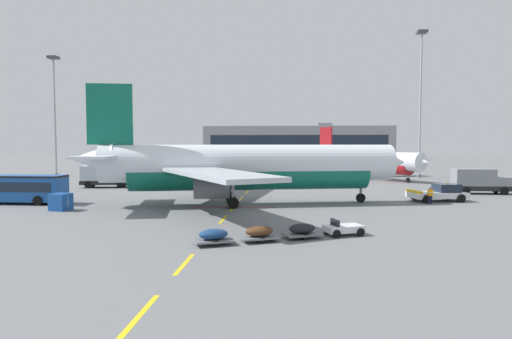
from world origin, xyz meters
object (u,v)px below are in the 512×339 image
at_px(airliner_foreground, 245,166).
at_px(ground_crew_worker, 430,194).
at_px(uld_cargo_container, 61,202).
at_px(apron_light_mast_near, 55,101).
at_px(airliner_mid_left, 364,161).
at_px(fuel_service_truck, 480,181).
at_px(apron_shuttle_bus, 8,187).
at_px(apron_light_mast_far, 421,88).
at_px(baggage_train, 281,232).
at_px(pushback_tug, 439,193).
at_px(ground_power_truck, 105,176).

xyz_separation_m(airliner_foreground, ground_crew_worker, (19.23, 1.57, -2.92)).
xyz_separation_m(uld_cargo_container, apron_light_mast_near, (-23.66, 41.73, 13.72)).
relative_size(airliner_mid_left, ground_crew_worker, 14.23).
height_order(fuel_service_truck, ground_crew_worker, fuel_service_truck).
relative_size(apron_shuttle_bus, apron_light_mast_far, 0.44).
bearing_deg(apron_shuttle_bus, fuel_service_truck, 13.67).
bearing_deg(airliner_mid_left, apron_light_mast_near, 179.03).
bearing_deg(ground_crew_worker, airliner_foreground, -175.32).
relative_size(airliner_foreground, apron_light_mast_near, 1.50).
bearing_deg(baggage_train, apron_shuttle_bus, 152.29).
bearing_deg(fuel_service_truck, ground_crew_worker, -132.13).
distance_m(baggage_train, apron_light_mast_near, 70.54).
relative_size(airliner_foreground, airliner_mid_left, 1.36).
xyz_separation_m(airliner_foreground, apron_light_mast_near, (-40.60, 36.42, 10.57)).
height_order(baggage_train, uld_cargo_container, uld_cargo_container).
xyz_separation_m(airliner_mid_left, uld_cargo_container, (-35.15, -40.73, -2.35)).
relative_size(pushback_tug, uld_cargo_container, 3.40).
bearing_deg(ground_power_truck, apron_light_mast_far, 23.77).
bearing_deg(uld_cargo_container, pushback_tug, 14.04).
bearing_deg(airliner_foreground, uld_cargo_container, -162.59).
distance_m(uld_cargo_container, apron_light_mast_far, 65.71).
bearing_deg(airliner_foreground, airliner_mid_left, 62.80).
bearing_deg(apron_shuttle_bus, airliner_foreground, 2.56).
xyz_separation_m(airliner_foreground, pushback_tug, (21.01, 4.18, -3.05)).
bearing_deg(baggage_train, fuel_service_truck, 49.06).
height_order(pushback_tug, fuel_service_truck, fuel_service_truck).
bearing_deg(ground_crew_worker, fuel_service_truck, 47.87).
height_order(airliner_foreground, ground_crew_worker, airliner_foreground).
bearing_deg(apron_light_mast_near, apron_shuttle_bus, -67.43).
bearing_deg(ground_crew_worker, ground_power_truck, 160.39).
xyz_separation_m(airliner_mid_left, ground_power_truck, (-40.32, -19.12, -1.50)).
xyz_separation_m(ground_crew_worker, apron_light_mast_far, (9.81, 37.26, 15.74)).
bearing_deg(ground_power_truck, airliner_foreground, -36.40).
xyz_separation_m(airliner_mid_left, apron_light_mast_far, (10.83, 3.41, 13.62)).
xyz_separation_m(ground_power_truck, ground_crew_worker, (41.34, -14.73, -0.62)).
xyz_separation_m(airliner_foreground, apron_shuttle_bus, (-25.00, -1.12, -2.20)).
height_order(pushback_tug, uld_cargo_container, pushback_tug).
relative_size(airliner_mid_left, apron_light_mast_near, 1.10).
xyz_separation_m(fuel_service_truck, baggage_train, (-24.53, -28.28, -1.11)).
height_order(apron_shuttle_bus, ground_crew_worker, apron_shuttle_bus).
xyz_separation_m(apron_shuttle_bus, uld_cargo_container, (8.05, -4.19, -0.95)).
height_order(uld_cargo_container, apron_light_mast_near, apron_light_mast_near).
relative_size(airliner_foreground, apron_shuttle_bus, 2.88).
relative_size(ground_power_truck, apron_light_mast_far, 0.27).
relative_size(fuel_service_truck, apron_light_mast_far, 0.26).
bearing_deg(pushback_tug, apron_light_mast_far, 76.96).
relative_size(apron_shuttle_bus, ground_crew_worker, 6.74).
distance_m(ground_power_truck, uld_cargo_container, 22.24).
bearing_deg(fuel_service_truck, pushback_tug, -134.39).
bearing_deg(airliner_mid_left, uld_cargo_container, -130.79).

